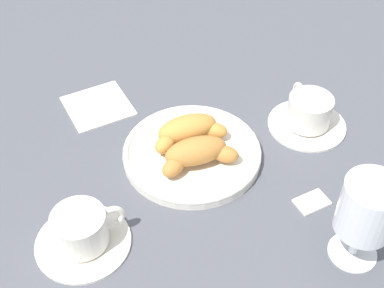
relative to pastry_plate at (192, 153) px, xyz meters
The scene contains 9 objects.
ground_plane 0.02m from the pastry_plate, 112.74° to the right, with size 2.20×2.20×0.00m, color #4C4F56.
pastry_plate is the anchor object (origin of this frame).
croissant_large 0.04m from the pastry_plate, 73.03° to the right, with size 0.13×0.10×0.04m.
croissant_small 0.04m from the pastry_plate, 107.97° to the left, with size 0.13×0.09×0.04m.
coffee_cup_near 0.22m from the pastry_plate, 157.01° to the right, with size 0.14×0.14×0.06m.
coffee_cup_far 0.23m from the pastry_plate, 50.05° to the left, with size 0.14×0.14×0.06m.
juice_glass_left 0.30m from the pastry_plate, 141.66° to the left, with size 0.08×0.08×0.14m.
sugar_packet 0.21m from the pastry_plate, 153.43° to the left, with size 0.05×0.03×0.01m, color white.
folded_napkin 0.22m from the pastry_plate, 35.31° to the right, with size 0.11×0.11×0.01m, color silver.
Camera 1 is at (-0.01, 0.63, 0.62)m, focal length 49.68 mm.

